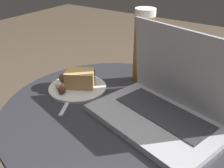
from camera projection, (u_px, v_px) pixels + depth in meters
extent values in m
cylinder|color=#2D2D33|center=(115.00, 110.00, 0.79)|extent=(0.68, 0.68, 0.02)
cube|color=#B2B2B7|center=(155.00, 120.00, 0.71)|extent=(0.40, 0.31, 0.02)
cube|color=#333338|center=(163.00, 113.00, 0.72)|extent=(0.29, 0.18, 0.00)
cube|color=#B2B2B7|center=(183.00, 69.00, 0.71)|extent=(0.35, 0.12, 0.23)
cube|color=silver|center=(183.00, 70.00, 0.71)|extent=(0.32, 0.11, 0.20)
cylinder|color=brown|center=(143.00, 50.00, 0.88)|extent=(0.07, 0.07, 0.23)
cylinder|color=white|center=(145.00, 12.00, 0.83)|extent=(0.07, 0.07, 0.02)
cylinder|color=silver|center=(78.00, 88.00, 0.88)|extent=(0.19, 0.19, 0.01)
cube|color=tan|center=(80.00, 79.00, 0.87)|extent=(0.11, 0.10, 0.06)
sphere|color=brown|center=(63.00, 78.00, 0.91)|extent=(0.03, 0.03, 0.03)
sphere|color=brown|center=(62.00, 90.00, 0.83)|extent=(0.03, 0.03, 0.03)
sphere|color=beige|center=(59.00, 85.00, 0.86)|extent=(0.03, 0.03, 0.03)
cube|color=silver|center=(66.00, 105.00, 0.79)|extent=(0.06, 0.11, 0.00)
cube|color=silver|center=(74.00, 92.00, 0.86)|extent=(0.04, 0.06, 0.00)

